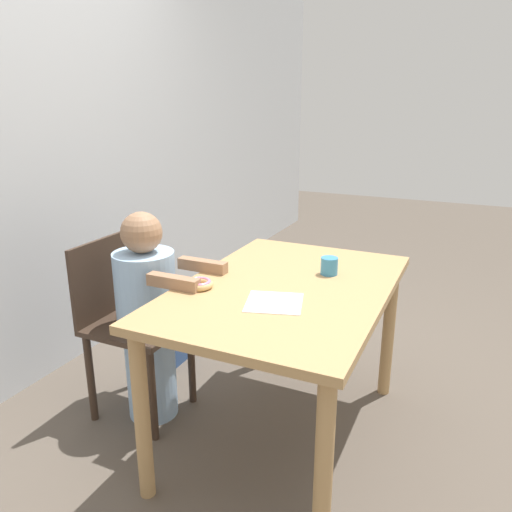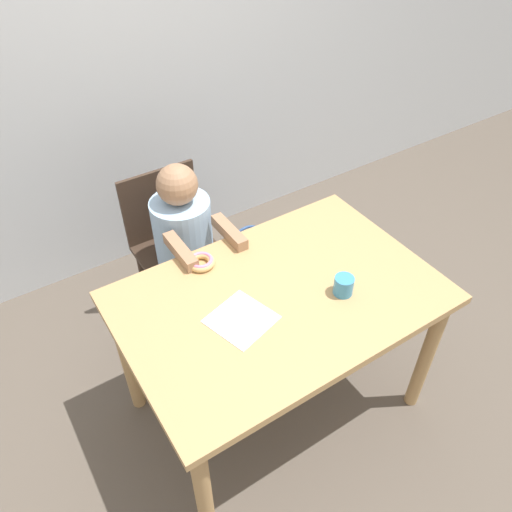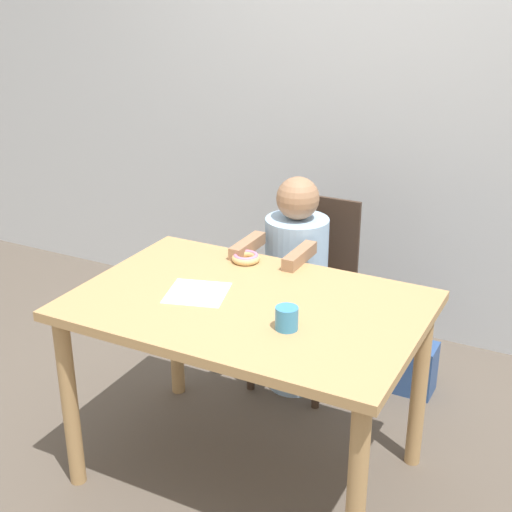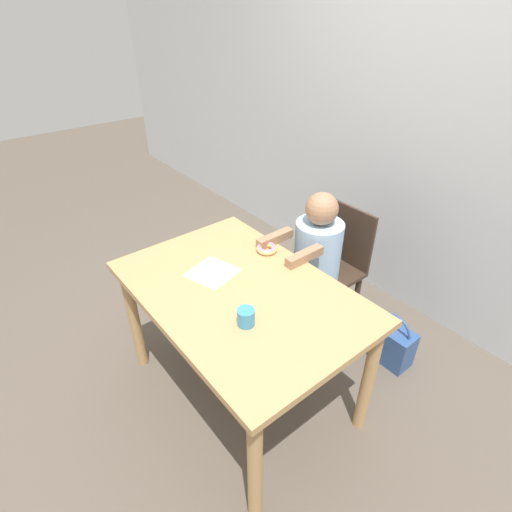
{
  "view_description": "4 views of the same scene",
  "coord_description": "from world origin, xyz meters",
  "px_view_note": "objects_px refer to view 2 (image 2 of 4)",
  "views": [
    {
      "loc": [
        -1.8,
        -0.69,
        1.47
      ],
      "look_at": [
        -0.03,
        0.12,
        0.85
      ],
      "focal_mm": 35.0,
      "sensor_mm": 36.0,
      "label": 1
    },
    {
      "loc": [
        -0.8,
        -1.06,
        2.1
      ],
      "look_at": [
        -0.03,
        0.12,
        0.85
      ],
      "focal_mm": 35.0,
      "sensor_mm": 36.0,
      "label": 2
    },
    {
      "loc": [
        1.05,
        -1.97,
        1.83
      ],
      "look_at": [
        -0.03,
        0.12,
        0.85
      ],
      "focal_mm": 50.0,
      "sensor_mm": 36.0,
      "label": 3
    },
    {
      "loc": [
        1.2,
        -0.87,
        1.89
      ],
      "look_at": [
        -0.03,
        0.12,
        0.85
      ],
      "focal_mm": 28.0,
      "sensor_mm": 36.0,
      "label": 4
    }
  ],
  "objects_px": {
    "handbag": "(246,255)",
    "cup": "(344,285)",
    "child_figure": "(186,257)",
    "donut": "(201,262)",
    "chair": "(177,250)"
  },
  "relations": [
    {
      "from": "child_figure",
      "to": "cup",
      "type": "relative_size",
      "value": 13.09
    },
    {
      "from": "donut",
      "to": "chair",
      "type": "bearing_deg",
      "value": 80.63
    },
    {
      "from": "donut",
      "to": "child_figure",
      "type": "bearing_deg",
      "value": 77.4
    },
    {
      "from": "cup",
      "to": "chair",
      "type": "bearing_deg",
      "value": 109.4
    },
    {
      "from": "chair",
      "to": "cup",
      "type": "xyz_separation_m",
      "value": [
        0.31,
        -0.87,
        0.31
      ]
    },
    {
      "from": "donut",
      "to": "handbag",
      "type": "relative_size",
      "value": 0.32
    },
    {
      "from": "child_figure",
      "to": "cup",
      "type": "bearing_deg",
      "value": -67.92
    },
    {
      "from": "chair",
      "to": "cup",
      "type": "bearing_deg",
      "value": -70.6
    },
    {
      "from": "child_figure",
      "to": "donut",
      "type": "height_order",
      "value": "child_figure"
    },
    {
      "from": "chair",
      "to": "child_figure",
      "type": "xyz_separation_m",
      "value": [
        -0.0,
        -0.12,
        0.04
      ]
    },
    {
      "from": "child_figure",
      "to": "chair",
      "type": "bearing_deg",
      "value": 90.0
    },
    {
      "from": "donut",
      "to": "handbag",
      "type": "bearing_deg",
      "value": 44.64
    },
    {
      "from": "child_figure",
      "to": "donut",
      "type": "relative_size",
      "value": 8.91
    },
    {
      "from": "chair",
      "to": "donut",
      "type": "bearing_deg",
      "value": -99.37
    },
    {
      "from": "handbag",
      "to": "cup",
      "type": "relative_size",
      "value": 4.55
    }
  ]
}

